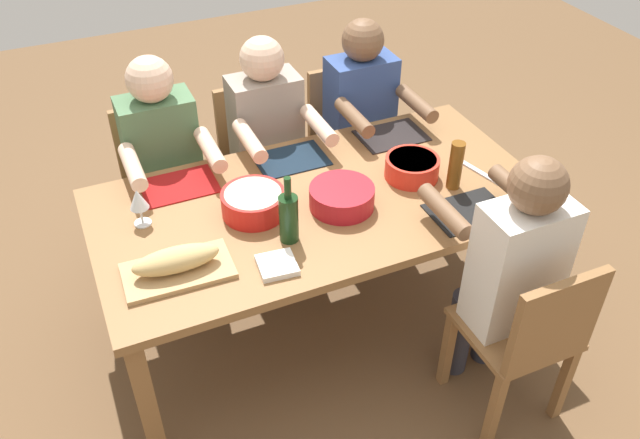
% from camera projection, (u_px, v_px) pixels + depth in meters
% --- Properties ---
extents(ground_plane, '(8.00, 8.00, 0.00)m').
position_uv_depth(ground_plane, '(320.00, 320.00, 3.26)').
color(ground_plane, brown).
extents(dining_table, '(1.90, 0.98, 0.74)m').
position_uv_depth(dining_table, '(320.00, 213.00, 2.85)').
color(dining_table, olive).
rests_on(dining_table, ground_plane).
extents(chair_near_center, '(0.40, 0.40, 0.85)m').
position_uv_depth(chair_near_center, '(259.00, 155.00, 3.54)').
color(chair_near_center, olive).
rests_on(chair_near_center, ground_plane).
extents(diner_near_center, '(0.41, 0.53, 1.20)m').
position_uv_depth(diner_near_center, '(269.00, 137.00, 3.28)').
color(diner_near_center, '#2D2D38').
rests_on(diner_near_center, ground_plane).
extents(chair_near_left, '(0.40, 0.40, 0.85)m').
position_uv_depth(chair_near_left, '(347.00, 135.00, 3.71)').
color(chair_near_left, olive).
rests_on(chair_near_left, ground_plane).
extents(diner_near_left, '(0.41, 0.53, 1.20)m').
position_uv_depth(diner_near_left, '(363.00, 116.00, 3.44)').
color(diner_near_left, '#2D2D38').
rests_on(diner_near_left, ground_plane).
extents(chair_far_left, '(0.40, 0.40, 0.85)m').
position_uv_depth(chair_far_left, '(529.00, 335.00, 2.54)').
color(chair_far_left, olive).
rests_on(chair_far_left, ground_plane).
extents(diner_far_left, '(0.41, 0.53, 1.20)m').
position_uv_depth(diner_far_left, '(510.00, 264.00, 2.54)').
color(diner_far_left, '#2D2D38').
rests_on(diner_far_left, ground_plane).
extents(chair_near_right, '(0.40, 0.40, 0.85)m').
position_uv_depth(chair_near_right, '(163.00, 178.00, 3.38)').
color(chair_near_right, olive).
rests_on(chair_near_right, ground_plane).
extents(diner_near_right, '(0.41, 0.53, 1.20)m').
position_uv_depth(diner_near_right, '(165.00, 160.00, 3.11)').
color(diner_near_right, '#2D2D38').
rests_on(diner_near_right, ground_plane).
extents(serving_bowl_pasta, '(0.26, 0.26, 0.10)m').
position_uv_depth(serving_bowl_pasta, '(253.00, 202.00, 2.69)').
color(serving_bowl_pasta, red).
rests_on(serving_bowl_pasta, dining_table).
extents(serving_bowl_fruit, '(0.24, 0.24, 0.09)m').
position_uv_depth(serving_bowl_fruit, '(412.00, 166.00, 2.90)').
color(serving_bowl_fruit, red).
rests_on(serving_bowl_fruit, dining_table).
extents(serving_bowl_salad, '(0.27, 0.27, 0.09)m').
position_uv_depth(serving_bowl_salad, '(342.00, 196.00, 2.73)').
color(serving_bowl_salad, '#B21923').
rests_on(serving_bowl_salad, dining_table).
extents(cutting_board, '(0.41, 0.23, 0.02)m').
position_uv_depth(cutting_board, '(178.00, 271.00, 2.43)').
color(cutting_board, tan).
rests_on(cutting_board, dining_table).
extents(bread_loaf, '(0.32, 0.12, 0.09)m').
position_uv_depth(bread_loaf, '(176.00, 260.00, 2.40)').
color(bread_loaf, tan).
rests_on(bread_loaf, cutting_board).
extents(wine_bottle, '(0.08, 0.08, 0.29)m').
position_uv_depth(wine_bottle, '(289.00, 217.00, 2.53)').
color(wine_bottle, '#193819').
rests_on(wine_bottle, dining_table).
extents(beer_bottle, '(0.06, 0.06, 0.22)m').
position_uv_depth(beer_bottle, '(456.00, 165.00, 2.80)').
color(beer_bottle, brown).
rests_on(beer_bottle, dining_table).
extents(wine_glass, '(0.08, 0.08, 0.17)m').
position_uv_depth(wine_glass, '(138.00, 201.00, 2.60)').
color(wine_glass, silver).
rests_on(wine_glass, dining_table).
extents(placemat_near_center, '(0.32, 0.23, 0.01)m').
position_uv_depth(placemat_near_center, '(291.00, 159.00, 3.03)').
color(placemat_near_center, '#142333').
rests_on(placemat_near_center, dining_table).
extents(placemat_near_left, '(0.32, 0.23, 0.01)m').
position_uv_depth(placemat_near_left, '(391.00, 136.00, 3.20)').
color(placemat_near_left, black).
rests_on(placemat_near_left, dining_table).
extents(placemat_far_left, '(0.32, 0.23, 0.01)m').
position_uv_depth(placemat_far_left, '(468.00, 211.00, 2.73)').
color(placemat_far_left, black).
rests_on(placemat_far_left, dining_table).
extents(placemat_near_right, '(0.32, 0.23, 0.01)m').
position_uv_depth(placemat_near_right, '(179.00, 186.00, 2.87)').
color(placemat_near_right, maroon).
rests_on(placemat_near_right, dining_table).
extents(carving_knife, '(0.08, 0.23, 0.01)m').
position_uv_depth(carving_knife, '(479.00, 172.00, 2.95)').
color(carving_knife, silver).
rests_on(carving_knife, dining_table).
extents(napkin_stack, '(0.15, 0.15, 0.02)m').
position_uv_depth(napkin_stack, '(277.00, 265.00, 2.46)').
color(napkin_stack, white).
rests_on(napkin_stack, dining_table).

